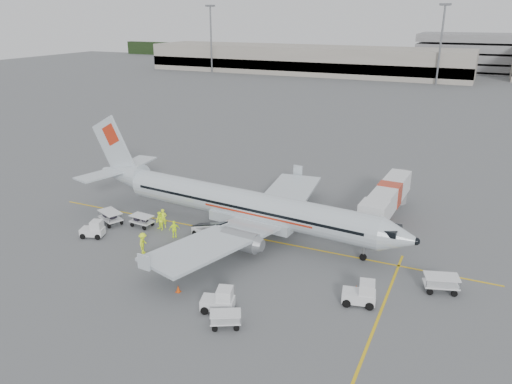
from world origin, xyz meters
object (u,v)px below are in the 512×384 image
Objects in this scene: tug_aft at (92,229)px; belt_loader at (211,226)px; tug_mid at (218,299)px; jet_bridge at (388,202)px; aircraft at (246,186)px; tug_fore at (359,292)px.

belt_loader is at bearing 3.14° from tug_aft.
tug_mid is 17.65m from tug_aft.
aircraft is at bearing -140.79° from jet_bridge.
aircraft reaches higher than belt_loader.
aircraft reaches higher than jet_bridge.
aircraft is at bearing 90.89° from tug_mid.
tug_aft is (-12.71, -6.99, -3.91)m from aircraft.
jet_bridge is 16.62m from tug_fore.
tug_fore is (12.78, -7.94, -3.81)m from aircraft.
aircraft is 15.52m from tug_fore.
tug_fore is (1.08, -16.56, -1.02)m from jet_bridge.
belt_loader is 2.25× the size of tug_mid.
belt_loader is at bearing 150.19° from tug_fore.
aircraft is 14.04m from tug_mid.
belt_loader is at bearing -137.70° from jet_bridge.
jet_bridge is at bearing 41.96° from aircraft.
tug_fore is 25.50m from tug_aft.
jet_bridge reaches higher than tug_mid.
jet_bridge is 6.21× the size of tug_fore.
jet_bridge is at bearing 14.28° from tug_aft.
belt_loader is (-2.28, -2.89, -3.32)m from aircraft.
tug_fore is 1.12× the size of tug_aft.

